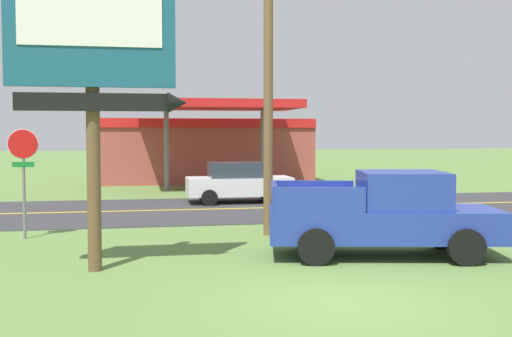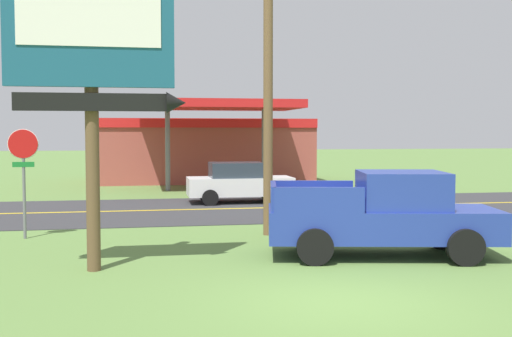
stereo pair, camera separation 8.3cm
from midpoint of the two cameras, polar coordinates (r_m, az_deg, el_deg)
ground_plane at (r=11.03m, az=7.63°, el=-11.78°), size 180.00×180.00×0.00m
road_asphalt at (r=23.53m, az=-2.35°, el=-3.66°), size 140.00×8.00×0.02m
road_centre_line at (r=23.53m, az=-2.35°, el=-3.63°), size 126.00×0.20×0.01m
motel_sign at (r=13.30m, az=-14.51°, el=9.79°), size 3.58×0.54×6.42m
stop_sign at (r=17.97m, az=-20.36°, el=0.43°), size 0.80×0.08×2.95m
utility_pole at (r=17.64m, az=0.98°, el=10.58°), size 2.17×0.26×9.51m
gas_station at (r=36.96m, az=-4.81°, el=1.88°), size 12.00×11.50×4.40m
pickup_blue_parked_on_lawn at (r=14.86m, az=11.43°, el=-4.11°), size 5.48×2.98×1.96m
car_white_mid_lane at (r=25.50m, az=-1.71°, el=-1.26°), size 4.20×2.00×1.64m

